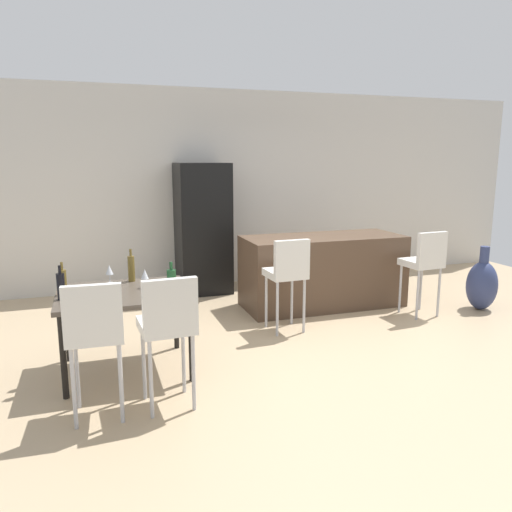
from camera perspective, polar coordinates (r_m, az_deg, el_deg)
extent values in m
plane|color=tan|center=(5.49, 4.84, -9.08)|extent=(10.00, 10.00, 0.00)
cube|color=beige|center=(7.63, -2.79, 7.76)|extent=(10.00, 0.12, 2.90)
cube|color=#4C3828|center=(6.50, 7.67, -1.72)|extent=(2.06, 0.83, 0.92)
cube|color=silver|center=(5.48, 3.38, -2.02)|extent=(0.42, 0.42, 0.08)
cube|color=silver|center=(5.28, 4.16, -0.08)|extent=(0.40, 0.08, 0.36)
cylinder|color=#B2B2B7|center=(5.65, 1.18, -5.22)|extent=(0.03, 0.03, 0.61)
cylinder|color=#B2B2B7|center=(5.77, 4.14, -4.89)|extent=(0.03, 0.03, 0.61)
cylinder|color=#B2B2B7|center=(5.36, 2.47, -6.11)|extent=(0.03, 0.03, 0.61)
cylinder|color=#B2B2B7|center=(5.49, 5.55, -5.74)|extent=(0.03, 0.03, 0.61)
cube|color=silver|center=(6.35, 18.45, -0.77)|extent=(0.43, 0.43, 0.08)
cube|color=silver|center=(6.18, 19.60, 0.94)|extent=(0.40, 0.09, 0.36)
cylinder|color=#B2B2B7|center=(6.44, 16.26, -3.62)|extent=(0.03, 0.03, 0.61)
cylinder|color=#B2B2B7|center=(6.64, 18.42, -3.31)|extent=(0.03, 0.03, 0.61)
cylinder|color=#B2B2B7|center=(6.20, 18.10, -4.29)|extent=(0.03, 0.03, 0.61)
cylinder|color=#B2B2B7|center=(6.41, 20.28, -3.93)|extent=(0.03, 0.03, 0.61)
cube|color=#4C4238|center=(4.55, -14.92, -4.21)|extent=(1.15, 0.92, 0.04)
cylinder|color=black|center=(5.04, -20.90, -7.47)|extent=(0.05, 0.05, 0.70)
cylinder|color=black|center=(5.08, -9.21, -6.69)|extent=(0.05, 0.05, 0.70)
cylinder|color=black|center=(4.28, -21.29, -10.79)|extent=(0.05, 0.05, 0.70)
cylinder|color=black|center=(4.34, -7.44, -9.81)|extent=(0.05, 0.05, 0.70)
cube|color=silver|center=(3.83, -17.99, -8.36)|extent=(0.42, 0.42, 0.08)
cube|color=silver|center=(3.60, -18.30, -5.94)|extent=(0.40, 0.08, 0.36)
cylinder|color=#B2B2B7|center=(4.11, -19.89, -12.27)|extent=(0.03, 0.03, 0.61)
cylinder|color=#B2B2B7|center=(4.10, -15.33, -12.08)|extent=(0.03, 0.03, 0.61)
cylinder|color=#B2B2B7|center=(3.82, -20.23, -14.14)|extent=(0.03, 0.03, 0.61)
cylinder|color=#B2B2B7|center=(3.80, -15.28, -13.95)|extent=(0.03, 0.03, 0.61)
cube|color=silver|center=(3.86, -10.26, -7.82)|extent=(0.42, 0.42, 0.08)
cube|color=silver|center=(3.64, -9.83, -5.37)|extent=(0.40, 0.08, 0.36)
cylinder|color=#B2B2B7|center=(4.11, -12.78, -11.90)|extent=(0.03, 0.03, 0.61)
cylinder|color=#B2B2B7|center=(4.16, -8.35, -11.43)|extent=(0.03, 0.03, 0.61)
cylinder|color=#B2B2B7|center=(3.82, -11.99, -13.70)|extent=(0.03, 0.03, 0.61)
cylinder|color=#B2B2B7|center=(3.88, -7.21, -13.15)|extent=(0.03, 0.03, 0.61)
cylinder|color=brown|center=(4.87, -14.15, -1.43)|extent=(0.06, 0.06, 0.24)
cylinder|color=brown|center=(4.84, -14.24, 0.39)|extent=(0.02, 0.02, 0.07)
cylinder|color=brown|center=(4.57, -21.33, -2.85)|extent=(0.07, 0.07, 0.22)
cylinder|color=brown|center=(4.54, -21.45, -1.09)|extent=(0.02, 0.02, 0.07)
cylinder|color=#194723|center=(4.27, -9.68, -3.09)|extent=(0.08, 0.08, 0.23)
cylinder|color=#194723|center=(4.24, -9.74, -1.15)|extent=(0.03, 0.03, 0.07)
cylinder|color=black|center=(4.42, -21.53, -3.28)|extent=(0.07, 0.07, 0.22)
cylinder|color=black|center=(4.39, -21.67, -1.44)|extent=(0.02, 0.02, 0.07)
cylinder|color=silver|center=(4.62, -12.61, -3.57)|extent=(0.06, 0.06, 0.00)
cylinder|color=silver|center=(4.61, -12.64, -3.07)|extent=(0.01, 0.01, 0.08)
cone|color=silver|center=(4.59, -12.68, -2.04)|extent=(0.07, 0.07, 0.09)
cylinder|color=silver|center=(4.88, -16.44, -2.97)|extent=(0.06, 0.06, 0.00)
cylinder|color=silver|center=(4.87, -16.47, -2.49)|extent=(0.01, 0.01, 0.08)
cone|color=silver|center=(4.86, -16.52, -1.52)|extent=(0.07, 0.07, 0.09)
cube|color=black|center=(7.12, -6.14, 3.19)|extent=(0.72, 0.68, 1.84)
ellipsoid|color=navy|center=(6.93, 24.54, -3.11)|extent=(0.38, 0.38, 0.62)
cylinder|color=navy|center=(6.85, 24.80, 0.12)|extent=(0.11, 0.11, 0.21)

